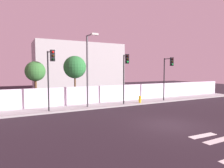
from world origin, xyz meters
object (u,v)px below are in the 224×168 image
object	(u,v)px
traffic_light_left	(168,70)
street_lamp_curbside	(88,65)
traffic_light_center	(125,69)
roadside_tree_leftmost	(35,72)
fire_hydrant	(140,99)
roadside_tree_midleft	(75,67)
traffic_light_right	(50,68)

from	to	relation	value
traffic_light_left	street_lamp_curbside	xyz separation A→B (m)	(-9.01, 0.70, 0.42)
traffic_light_center	street_lamp_curbside	distance (m)	3.75
street_lamp_curbside	roadside_tree_leftmost	bearing A→B (deg)	146.73
fire_hydrant	roadside_tree_midleft	size ratio (longest dim) A/B	0.14
traffic_light_right	roadside_tree_leftmost	world-z (taller)	traffic_light_right
traffic_light_center	fire_hydrant	distance (m)	3.84
roadside_tree_midleft	traffic_light_left	bearing A→B (deg)	-20.40
traffic_light_right	street_lamp_curbside	xyz separation A→B (m)	(3.47, 0.58, 0.27)
traffic_light_center	roadside_tree_leftmost	xyz separation A→B (m)	(-7.99, 3.26, -0.30)
traffic_light_center	roadside_tree_midleft	distance (m)	5.28
roadside_tree_midleft	traffic_light_center	bearing A→B (deg)	-38.14
traffic_light_center	roadside_tree_midleft	xyz separation A→B (m)	(-4.15, 3.26, 0.14)
traffic_light_center	traffic_light_right	bearing A→B (deg)	-178.96
traffic_light_left	fire_hydrant	xyz separation A→B (m)	(-3.24, 0.68, -3.12)
traffic_light_left	traffic_light_center	world-z (taller)	traffic_light_center
street_lamp_curbside	roadside_tree_leftmost	size ratio (longest dim) A/B	1.49
street_lamp_curbside	fire_hydrant	world-z (taller)	street_lamp_curbside
traffic_light_center	traffic_light_right	xyz separation A→B (m)	(-7.18, -0.13, 0.05)
street_lamp_curbside	roadside_tree_leftmost	distance (m)	5.16
traffic_light_center	fire_hydrant	xyz separation A→B (m)	(2.06, 0.42, -3.22)
street_lamp_curbside	traffic_light_center	bearing A→B (deg)	-6.87
roadside_tree_midleft	street_lamp_curbside	bearing A→B (deg)	-81.05
fire_hydrant	roadside_tree_midleft	distance (m)	7.61
traffic_light_right	fire_hydrant	xyz separation A→B (m)	(9.24, 0.55, -3.27)
roadside_tree_leftmost	roadside_tree_midleft	world-z (taller)	roadside_tree_midleft
fire_hydrant	traffic_light_right	bearing A→B (deg)	-176.58
traffic_light_left	roadside_tree_midleft	distance (m)	10.09
street_lamp_curbside	roadside_tree_leftmost	xyz separation A→B (m)	(-4.29, 2.81, -0.62)
traffic_light_right	fire_hydrant	world-z (taller)	traffic_light_right
roadside_tree_leftmost	traffic_light_center	bearing A→B (deg)	-22.18
fire_hydrant	roadside_tree_leftmost	size ratio (longest dim) A/B	0.17
roadside_tree_leftmost	roadside_tree_midleft	size ratio (longest dim) A/B	0.88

